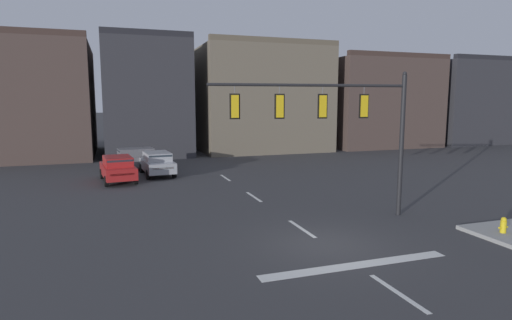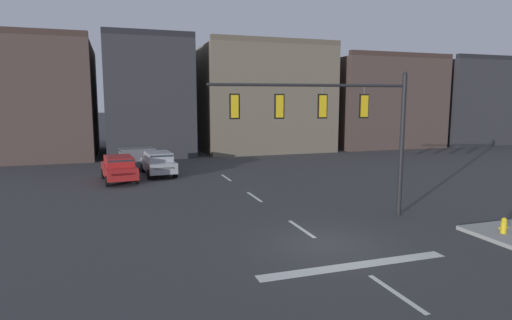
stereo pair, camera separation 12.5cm
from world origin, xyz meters
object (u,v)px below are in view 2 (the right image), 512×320
Objects in this scene: car_lot_nearside at (119,168)px; car_lot_middle at (139,158)px; fire_hydrant at (503,228)px; signal_mast_near_side at (336,116)px; car_lot_farside at (158,163)px.

car_lot_middle is at bearing 71.66° from car_lot_nearside.
signal_mast_near_side is at bearing 138.03° from fire_hydrant.
signal_mast_near_side is 15.24m from car_lot_nearside.
car_lot_farside is at bearing 121.45° from fire_hydrant.
fire_hydrant is (13.49, -16.26, -0.53)m from car_lot_nearside.
car_lot_middle is at bearing 113.98° from signal_mast_near_side.
car_lot_nearside is (-8.72, 11.98, -3.57)m from signal_mast_near_side.
signal_mast_near_side is at bearing -53.93° from car_lot_nearside.
car_lot_nearside is at bearing 129.67° from fire_hydrant.
signal_mast_near_side is 1.85× the size of car_lot_nearside.
signal_mast_near_side reaches higher than fire_hydrant.
car_lot_nearside reaches higher than fire_hydrant.
car_lot_nearside is 21.13m from fire_hydrant.
car_lot_nearside is 4.61m from car_lot_middle.
signal_mast_near_side reaches higher than car_lot_nearside.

